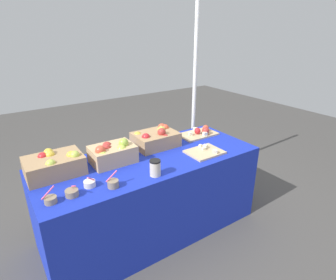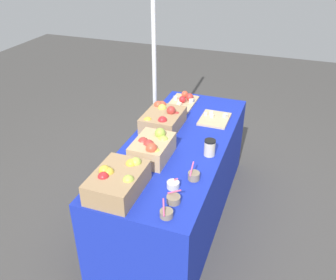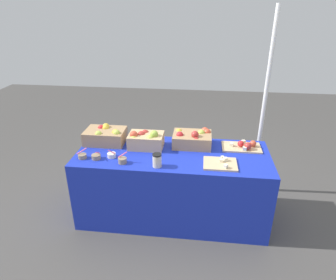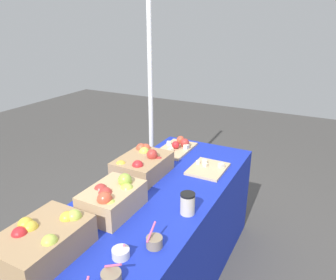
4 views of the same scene
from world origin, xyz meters
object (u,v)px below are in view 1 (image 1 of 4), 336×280
sample_bowl_near (72,193)px  sample_bowl_extra (50,200)px  coffee_cup (155,168)px  sample_bowl_mid (90,184)px  apple_crate_middle (112,153)px  apple_crate_left (55,165)px  cutting_board_front (205,152)px  apple_crate_right (156,138)px  tent_pole (194,96)px  sample_bowl_far (113,183)px  cutting_board_back (200,133)px

sample_bowl_near → sample_bowl_extra: sample_bowl_extra is taller
sample_bowl_near → coffee_cup: bearing=-7.1°
sample_bowl_mid → sample_bowl_extra: size_ratio=0.95×
apple_crate_middle → coffee_cup: (0.18, -0.38, -0.02)m
apple_crate_left → sample_bowl_near: bearing=-87.3°
cutting_board_front → sample_bowl_near: 1.17m
sample_bowl_extra → cutting_board_front: bearing=1.1°
apple_crate_middle → cutting_board_front: 0.80m
apple_crate_left → sample_bowl_near: 0.37m
apple_crate_right → tent_pole: bearing=26.5°
apple_crate_left → sample_bowl_extra: apple_crate_left is taller
sample_bowl_far → apple_crate_left: bearing=124.6°
apple_crate_right → sample_bowl_near: (-0.89, -0.40, -0.05)m
apple_crate_middle → sample_bowl_extra: size_ratio=3.53×
sample_bowl_extra → sample_bowl_mid: bearing=10.9°
apple_crate_right → sample_bowl_near: apple_crate_right is taller
apple_crate_left → apple_crate_middle: size_ratio=1.18×
apple_crate_middle → tent_pole: (1.22, 0.47, 0.22)m
coffee_cup → cutting_board_back: bearing=29.4°
cutting_board_front → sample_bowl_extra: (-1.30, -0.03, 0.01)m
apple_crate_middle → tent_pole: bearing=21.0°
apple_crate_middle → sample_bowl_far: 0.39m
cutting_board_front → tent_pole: (0.47, 0.75, 0.29)m
sample_bowl_near → sample_bowl_extra: (-0.14, -0.00, -0.00)m
apple_crate_left → apple_crate_middle: (0.43, -0.06, 0.01)m
apple_crate_right → sample_bowl_near: 0.98m
cutting_board_back → sample_bowl_extra: size_ratio=3.95×
sample_bowl_near → cutting_board_front: bearing=1.1°
cutting_board_back → apple_crate_middle: bearing=-175.2°
sample_bowl_far → sample_bowl_near: bearing=169.5°
apple_crate_middle → coffee_cup: apple_crate_middle is taller
coffee_cup → tent_pole: 1.37m
sample_bowl_near → sample_bowl_far: 0.27m
cutting_board_back → tent_pole: tent_pole is taller
apple_crate_middle → sample_bowl_near: size_ratio=3.73×
apple_crate_left → cutting_board_back: bearing=0.9°
sample_bowl_extra → apple_crate_left: bearing=72.1°
apple_crate_right → sample_bowl_far: (-0.62, -0.45, -0.05)m
cutting_board_front → sample_bowl_mid: size_ratio=3.26×
apple_crate_left → coffee_cup: (0.61, -0.44, -0.02)m
sample_bowl_near → sample_bowl_mid: bearing=19.8°
apple_crate_middle → apple_crate_left: bearing=171.9°
apple_crate_middle → cutting_board_front: bearing=-20.4°
apple_crate_right → cutting_board_front: bearing=-54.1°
sample_bowl_near → sample_bowl_extra: size_ratio=0.95×
coffee_cup → sample_bowl_far: bearing=175.8°
apple_crate_left → apple_crate_right: 0.91m
apple_crate_middle → cutting_board_back: size_ratio=0.89×
sample_bowl_near → apple_crate_right: bearing=24.2°
cutting_board_front → coffee_cup: (-0.57, -0.10, 0.05)m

